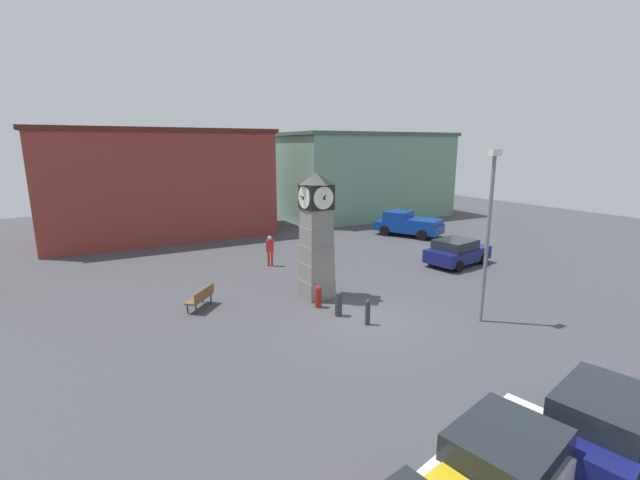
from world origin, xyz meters
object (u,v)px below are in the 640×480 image
at_px(bollard_mid_row, 339,303).
at_px(bench, 201,297).
at_px(car_by_building, 606,419).
at_px(car_silver_hatch, 457,252).
at_px(pickup_truck, 408,224).
at_px(bollard_far_row, 368,312).
at_px(street_lamp_far_side, 489,226).
at_px(pedestrian_near_bench, 270,249).
at_px(bollard_near_tower, 318,296).
at_px(clock_tower, 316,237).
at_px(car_near_tower, 510,459).

height_order(bollard_mid_row, bench, bollard_mid_row).
height_order(bollard_mid_row, car_by_building, car_by_building).
xyz_separation_m(car_silver_hatch, bench, (-14.77, 0.87, -0.26)).
bearing_deg(pickup_truck, bollard_far_row, -137.41).
bearing_deg(street_lamp_far_side, pedestrian_near_bench, 108.61).
relative_size(bollard_near_tower, pickup_truck, 0.18).
height_order(bollard_near_tower, bench, bollard_near_tower).
distance_m(clock_tower, bollard_far_row, 4.41).
relative_size(bench, street_lamp_far_side, 0.22).
xyz_separation_m(bollard_near_tower, bollard_far_row, (0.71, -2.56, 0.03)).
distance_m(clock_tower, pedestrian_near_bench, 6.07).
relative_size(car_by_building, pedestrian_near_bench, 2.54).
xyz_separation_m(clock_tower, pedestrian_near_bench, (0.30, 5.79, -1.79)).
bearing_deg(bollard_far_row, pedestrian_near_bench, 88.83).
xyz_separation_m(car_near_tower, pickup_truck, (15.41, 19.87, 0.18)).
relative_size(clock_tower, pedestrian_near_bench, 3.20).
relative_size(car_near_tower, car_silver_hatch, 0.99).
distance_m(bollard_far_row, pickup_truck, 17.45).
bearing_deg(bollard_mid_row, bollard_near_tower, 100.31).
bearing_deg(bollard_far_row, car_near_tower, -107.64).
height_order(bollard_far_row, bench, bollard_far_row).
height_order(clock_tower, street_lamp_far_side, street_lamp_far_side).
distance_m(bollard_near_tower, street_lamp_far_side, 7.47).
xyz_separation_m(clock_tower, street_lamp_far_side, (4.20, -5.81, 1.05)).
bearing_deg(bollard_near_tower, bollard_mid_row, -79.69).
relative_size(bollard_far_row, pickup_truck, 0.19).
bearing_deg(car_near_tower, bench, 100.94).
bearing_deg(car_near_tower, car_by_building, -7.14).
bearing_deg(bench, car_silver_hatch, -3.37).
height_order(car_by_building, bench, car_by_building).
bearing_deg(bollard_far_row, pickup_truck, 42.59).
height_order(bollard_mid_row, pedestrian_near_bench, pedestrian_near_bench).
height_order(bollard_near_tower, bollard_far_row, bollard_far_row).
bearing_deg(car_near_tower, bollard_mid_row, 77.50).
distance_m(clock_tower, bench, 5.65).
bearing_deg(bench, bollard_mid_row, -38.83).
relative_size(clock_tower, bench, 3.78).
height_order(bollard_near_tower, pedestrian_near_bench, pedestrian_near_bench).
xyz_separation_m(car_near_tower, street_lamp_far_side, (6.67, 6.02, 3.12)).
bearing_deg(pedestrian_near_bench, bollard_near_tower, -97.37).
bearing_deg(pedestrian_near_bench, bench, -139.57).
xyz_separation_m(bollard_far_row, bench, (-5.10, 5.04, -0.00)).
distance_m(bench, street_lamp_far_side, 12.09).
distance_m(bollard_near_tower, car_near_tower, 10.79).
distance_m(bollard_near_tower, bollard_mid_row, 1.26).
distance_m(bollard_mid_row, car_by_building, 9.80).
relative_size(car_by_building, street_lamp_far_side, 0.68).
height_order(bollard_near_tower, car_by_building, car_by_building).
relative_size(bollard_near_tower, bench, 0.65).
xyz_separation_m(car_by_building, pickup_truck, (12.47, 20.24, 0.14)).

